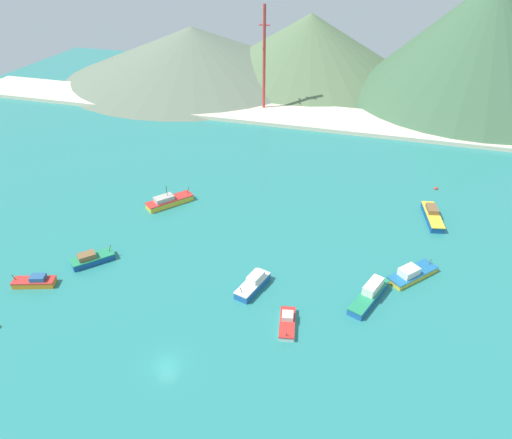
% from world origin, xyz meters
% --- Properties ---
extents(ground, '(260.00, 280.00, 0.50)m').
position_xyz_m(ground, '(0.00, 30.00, -0.25)').
color(ground, teal).
extents(fishing_boat_0, '(3.64, 7.25, 1.72)m').
position_xyz_m(fishing_boat_0, '(14.96, 12.58, 0.59)').
color(fishing_boat_0, silver).
rests_on(fishing_boat_0, ground).
extents(fishing_boat_1, '(9.02, 9.64, 2.42)m').
position_xyz_m(fishing_boat_1, '(33.69, 30.30, 0.84)').
color(fishing_boat_1, gold).
rests_on(fishing_boat_1, ground).
extents(fishing_boat_2, '(4.70, 8.34, 3.08)m').
position_xyz_m(fishing_boat_2, '(7.29, 19.49, 0.98)').
color(fishing_boat_2, '#1E5BA8').
rests_on(fishing_boat_2, ground).
extents(fishing_boat_3, '(6.33, 11.07, 2.93)m').
position_xyz_m(fishing_boat_3, '(26.92, 22.36, 1.08)').
color(fishing_boat_3, '#1E5BA8').
rests_on(fishing_boat_3, ground).
extents(fishing_boat_4, '(7.59, 4.43, 2.41)m').
position_xyz_m(fishing_boat_4, '(-29.70, 9.71, 0.77)').
color(fishing_boat_4, orange).
rests_on(fishing_boat_4, ground).
extents(fishing_boat_5, '(4.72, 11.18, 2.40)m').
position_xyz_m(fishing_boat_5, '(37.73, 51.62, 0.89)').
color(fishing_boat_5, '#14478C').
rests_on(fishing_boat_5, ground).
extents(fishing_boat_6, '(9.15, 10.21, 4.94)m').
position_xyz_m(fishing_boat_6, '(-19.02, 41.61, 0.92)').
color(fishing_boat_6, gold).
rests_on(fishing_boat_6, ground).
extents(fishing_boat_7, '(7.29, 7.53, 2.63)m').
position_xyz_m(fishing_boat_7, '(-23.72, 18.16, 0.87)').
color(fishing_boat_7, '#14478C').
rests_on(fishing_boat_7, ground).
extents(buoy_1, '(0.86, 0.86, 0.86)m').
position_xyz_m(buoy_1, '(39.03, 65.88, 0.15)').
color(buoy_1, red).
rests_on(buoy_1, ground).
extents(beach_strip, '(247.00, 20.89, 1.20)m').
position_xyz_m(beach_strip, '(0.00, 104.01, 0.60)').
color(beach_strip, beige).
rests_on(beach_strip, ground).
extents(hill_west, '(102.40, 102.40, 19.29)m').
position_xyz_m(hill_west, '(-52.93, 138.32, 9.65)').
color(hill_west, '#60705B').
rests_on(hill_west, ground).
extents(hill_central, '(84.80, 84.80, 24.20)m').
position_xyz_m(hill_central, '(-8.18, 151.18, 12.10)').
color(hill_central, '#56704C').
rests_on(hill_central, ground).
extents(hill_east, '(86.69, 86.69, 40.20)m').
position_xyz_m(hill_east, '(52.44, 137.08, 20.10)').
color(hill_east, '#3D6042').
rests_on(hill_east, ground).
extents(radio_tower, '(3.30, 2.64, 33.05)m').
position_xyz_m(radio_tower, '(-14.84, 106.91, 16.85)').
color(radio_tower, '#B7332D').
rests_on(radio_tower, ground).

